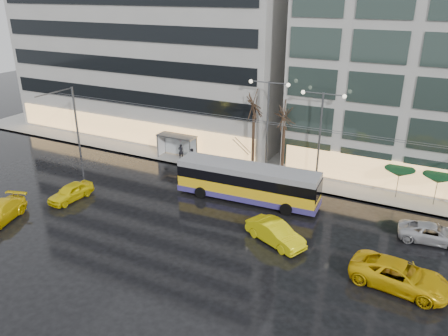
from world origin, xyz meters
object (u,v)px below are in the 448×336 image
Objects in this scene: bus_shelter at (175,141)px; street_lamp_near at (268,115)px; trolleybus at (247,184)px; taxi_a at (71,192)px.

street_lamp_near is (10.38, 0.11, 4.03)m from bus_shelter.
taxi_a is (-13.54, -6.83, -0.83)m from trolleybus.
bus_shelter is 11.14m from street_lamp_near.
street_lamp_near reaches higher than bus_shelter.
taxi_a is (-12.92, -12.65, -5.29)m from street_lamp_near.
street_lamp_near is 18.84m from taxi_a.
trolleybus is at bearing 30.71° from taxi_a.
bus_shelter is 1.01× the size of taxi_a.
street_lamp_near is at bearing 48.36° from taxi_a.
bus_shelter is at bearing 82.51° from taxi_a.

